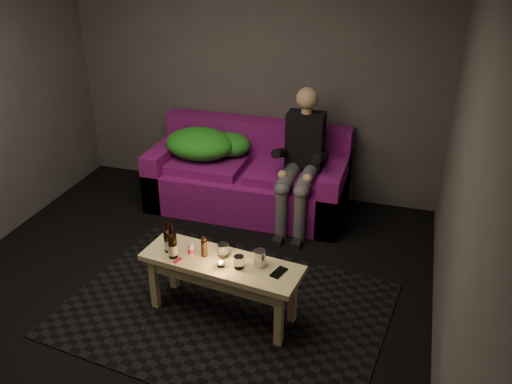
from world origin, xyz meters
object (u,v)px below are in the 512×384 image
person (301,157)px  coffee_table (222,271)px  sofa (249,178)px  beer_bottle_a (168,240)px  beer_bottle_b (173,245)px  steel_cup (260,258)px

person → coffee_table: 1.65m
sofa → coffee_table: bearing=-79.0°
sofa → coffee_table: 1.80m
beer_bottle_a → coffee_table: bearing=-0.9°
sofa → coffee_table: sofa is taller
beer_bottle_a → beer_bottle_b: 0.09m
sofa → steel_cup: (0.63, -1.74, 0.25)m
person → beer_bottle_a: bearing=-112.6°
steel_cup → coffee_table: bearing=-174.7°
beer_bottle_b → steel_cup: 0.66m
sofa → beer_bottle_b: 1.85m
coffee_table → person: bearing=81.6°
person → coffee_table: bearing=-98.4°
sofa → person: bearing=-15.8°
beer_bottle_a → beer_bottle_b: (0.07, -0.06, 0.01)m
steel_cup → person: bearing=91.9°
beer_bottle_a → steel_cup: bearing=1.7°
beer_bottle_b → sofa: bearing=89.5°
sofa → coffee_table: (0.34, -1.77, 0.10)m
beer_bottle_b → steel_cup: bearing=7.4°
sofa → beer_bottle_b: (-0.02, -1.83, 0.29)m
coffee_table → steel_cup: (0.29, 0.03, 0.15)m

